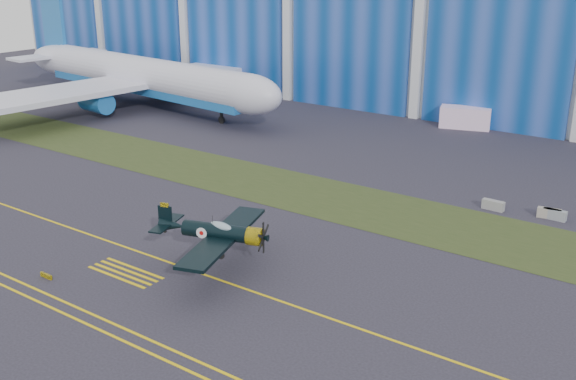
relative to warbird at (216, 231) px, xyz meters
The scene contains 12 objects.
ground 13.64m from the warbird, 17.03° to the left, with size 260.00×260.00×0.00m, color #302D39.
grass_median 22.16m from the warbird, 54.63° to the left, with size 260.00×10.00×0.02m, color #475128.
taxiway_centreline 13.12m from the warbird, ahead, with size 200.00×0.20×0.02m, color yellow.
hold_short_ladder 7.45m from the warbird, 141.55° to the right, with size 6.00×2.40×0.02m, color yellow, non-canonical shape.
guard_board_left 12.69m from the warbird, 138.91° to the right, with size 1.20×0.15×0.35m, color yellow.
warbird is the anchor object (origin of this frame).
jetliner 59.52m from the warbird, 141.60° to the left, with size 66.15×57.95×21.25m.
shipping_container 51.81m from the warbird, 91.37° to the left, with size 6.54×2.62×2.83m, color #F7CEF5.
cart 69.03m from the warbird, 137.67° to the left, with size 2.04×1.23×1.23m, color white.
barrier_a 27.14m from the warbird, 62.79° to the left, with size 2.00×0.60×0.90m, color gray.
barrier_b 30.53m from the warbird, 54.71° to the left, with size 2.00×0.60×0.90m, color gray.
barrier_c 30.29m from the warbird, 55.51° to the left, with size 2.00×0.60×0.90m, color #9D9588.
Camera 1 is at (17.54, -37.61, 22.19)m, focal length 42.00 mm.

